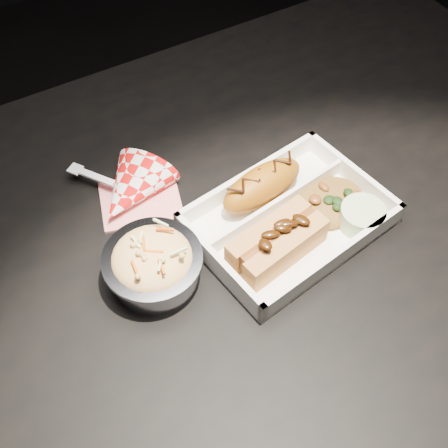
{
  "coord_description": "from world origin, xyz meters",
  "views": [
    {
      "loc": [
        -0.27,
        -0.39,
        1.36
      ],
      "look_at": [
        -0.06,
        -0.03,
        0.81
      ],
      "focal_mm": 45.0,
      "sensor_mm": 36.0,
      "label": 1
    }
  ],
  "objects_px": {
    "fried_pastry": "(262,185)",
    "napkin_fork": "(130,192)",
    "hotdog": "(277,241)",
    "foil_coleslaw_cup": "(153,263)",
    "dining_table": "(247,254)",
    "food_tray": "(288,221)"
  },
  "relations": [
    {
      "from": "fried_pastry",
      "to": "napkin_fork",
      "type": "relative_size",
      "value": 0.82
    },
    {
      "from": "food_tray",
      "to": "napkin_fork",
      "type": "bearing_deg",
      "value": 129.54
    },
    {
      "from": "food_tray",
      "to": "napkin_fork",
      "type": "relative_size",
      "value": 1.72
    },
    {
      "from": "food_tray",
      "to": "napkin_fork",
      "type": "distance_m",
      "value": 0.22
    },
    {
      "from": "dining_table",
      "to": "hotdog",
      "type": "distance_m",
      "value": 0.14
    },
    {
      "from": "hotdog",
      "to": "foil_coleslaw_cup",
      "type": "height_order",
      "value": "foil_coleslaw_cup"
    },
    {
      "from": "napkin_fork",
      "to": "dining_table",
      "type": "bearing_deg",
      "value": 14.78
    },
    {
      "from": "dining_table",
      "to": "foil_coleslaw_cup",
      "type": "distance_m",
      "value": 0.2
    },
    {
      "from": "food_tray",
      "to": "fried_pastry",
      "type": "xyz_separation_m",
      "value": [
        -0.01,
        0.05,
        0.02
      ]
    },
    {
      "from": "fried_pastry",
      "to": "dining_table",
      "type": "bearing_deg",
      "value": -152.76
    },
    {
      "from": "dining_table",
      "to": "fried_pastry",
      "type": "bearing_deg",
      "value": 27.24
    },
    {
      "from": "fried_pastry",
      "to": "foil_coleslaw_cup",
      "type": "bearing_deg",
      "value": -168.02
    },
    {
      "from": "fried_pastry",
      "to": "foil_coleslaw_cup",
      "type": "height_order",
      "value": "foil_coleslaw_cup"
    },
    {
      "from": "fried_pastry",
      "to": "foil_coleslaw_cup",
      "type": "xyz_separation_m",
      "value": [
        -0.18,
        -0.04,
        -0.0
      ]
    },
    {
      "from": "dining_table",
      "to": "food_tray",
      "type": "xyz_separation_m",
      "value": [
        0.04,
        -0.04,
        0.1
      ]
    },
    {
      "from": "food_tray",
      "to": "hotdog",
      "type": "distance_m",
      "value": 0.06
    },
    {
      "from": "dining_table",
      "to": "hotdog",
      "type": "bearing_deg",
      "value": -92.56
    },
    {
      "from": "fried_pastry",
      "to": "napkin_fork",
      "type": "distance_m",
      "value": 0.18
    },
    {
      "from": "dining_table",
      "to": "napkin_fork",
      "type": "height_order",
      "value": "napkin_fork"
    },
    {
      "from": "food_tray",
      "to": "hotdog",
      "type": "xyz_separation_m",
      "value": [
        -0.04,
        -0.03,
        0.02
      ]
    },
    {
      "from": "foil_coleslaw_cup",
      "to": "napkin_fork",
      "type": "height_order",
      "value": "foil_coleslaw_cup"
    },
    {
      "from": "napkin_fork",
      "to": "hotdog",
      "type": "bearing_deg",
      "value": -0.11
    }
  ]
}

